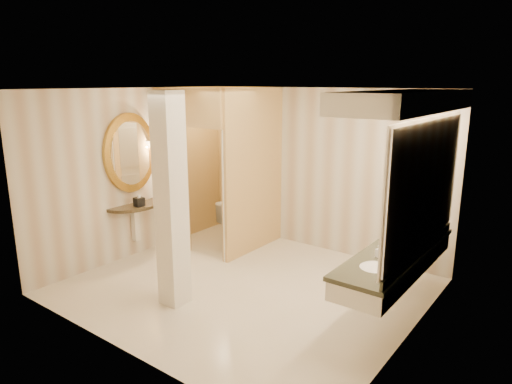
% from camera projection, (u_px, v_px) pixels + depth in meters
% --- Properties ---
extents(floor, '(4.50, 4.50, 0.00)m').
position_uv_depth(floor, '(245.00, 287.00, 6.38)').
color(floor, silver).
rests_on(floor, ground).
extents(ceiling, '(4.50, 4.50, 0.00)m').
position_uv_depth(ceiling, '(244.00, 89.00, 5.74)').
color(ceiling, white).
rests_on(ceiling, wall_back).
extents(wall_back, '(4.50, 0.02, 2.70)m').
position_uv_depth(wall_back, '(319.00, 170.00, 7.62)').
color(wall_back, beige).
rests_on(wall_back, floor).
extents(wall_front, '(4.50, 0.02, 2.70)m').
position_uv_depth(wall_front, '(120.00, 232.00, 4.51)').
color(wall_front, beige).
rests_on(wall_front, floor).
extents(wall_left, '(0.02, 4.00, 2.70)m').
position_uv_depth(wall_left, '(136.00, 173.00, 7.37)').
color(wall_left, beige).
rests_on(wall_left, floor).
extents(wall_right, '(0.02, 4.00, 2.70)m').
position_uv_depth(wall_right, '(414.00, 224.00, 4.75)').
color(wall_right, beige).
rests_on(wall_right, floor).
extents(toilet_closet, '(1.50, 1.55, 2.70)m').
position_uv_depth(toilet_closet, '(228.00, 170.00, 7.46)').
color(toilet_closet, '#E7C779').
rests_on(toilet_closet, floor).
extents(wall_sconce, '(0.14, 0.14, 0.42)m').
position_uv_depth(wall_sconce, '(168.00, 148.00, 7.43)').
color(wall_sconce, gold).
rests_on(wall_sconce, toilet_closet).
extents(vanity, '(0.75, 2.54, 2.09)m').
position_uv_depth(vanity, '(404.00, 188.00, 5.15)').
color(vanity, white).
rests_on(vanity, floor).
extents(console_shelf, '(0.97, 0.97, 1.93)m').
position_uv_depth(console_shelf, '(131.00, 175.00, 7.26)').
color(console_shelf, black).
rests_on(console_shelf, floor).
extents(pillar, '(0.31, 0.31, 2.70)m').
position_uv_depth(pillar, '(171.00, 202.00, 5.63)').
color(pillar, white).
rests_on(pillar, floor).
extents(tissue_box, '(0.16, 0.16, 0.14)m').
position_uv_depth(tissue_box, '(139.00, 202.00, 7.20)').
color(tissue_box, black).
rests_on(tissue_box, console_shelf).
extents(toilet, '(0.61, 0.87, 0.80)m').
position_uv_depth(toilet, '(241.00, 223.00, 7.93)').
color(toilet, white).
rests_on(toilet, floor).
extents(soap_bottle_a, '(0.08, 0.08, 0.14)m').
position_uv_depth(soap_bottle_a, '(379.00, 251.00, 5.11)').
color(soap_bottle_a, beige).
rests_on(soap_bottle_a, vanity).
extents(soap_bottle_b, '(0.10, 0.10, 0.13)m').
position_uv_depth(soap_bottle_b, '(406.00, 238.00, 5.53)').
color(soap_bottle_b, silver).
rests_on(soap_bottle_b, vanity).
extents(soap_bottle_c, '(0.08, 0.08, 0.21)m').
position_uv_depth(soap_bottle_c, '(386.00, 251.00, 5.01)').
color(soap_bottle_c, '#C6B28C').
rests_on(soap_bottle_c, vanity).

